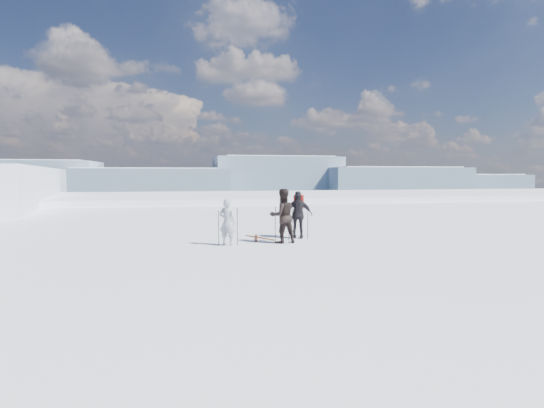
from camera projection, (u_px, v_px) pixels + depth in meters
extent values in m
plane|color=white|center=(213.00, 292.00, 71.67)|extent=(220.00, 208.01, 71.62)
cube|color=white|center=(233.00, 265.00, 41.60)|extent=(180.00, 16.00, 14.00)
plane|color=#243F53|center=(191.00, 221.00, 297.18)|extent=(820.00, 820.00, 0.00)
cube|color=slate|center=(31.00, 184.00, 438.89)|extent=(130.00, 80.00, 46.00)
cube|color=white|center=(30.00, 164.00, 437.49)|extent=(110.50, 70.00, 8.00)
cube|color=slate|center=(149.00, 188.00, 434.23)|extent=(160.00, 80.00, 38.00)
cube|color=white|center=(148.00, 172.00, 433.12)|extent=(136.00, 70.00, 8.00)
cube|color=slate|center=(276.00, 180.00, 491.47)|extent=(140.00, 80.00, 52.00)
cube|color=white|center=(276.00, 160.00, 489.87)|extent=(119.00, 70.00, 8.00)
cube|color=slate|center=(391.00, 185.00, 488.99)|extent=(160.00, 80.00, 40.00)
cube|color=white|center=(392.00, 170.00, 487.80)|extent=(136.00, 70.00, 8.00)
cube|color=slate|center=(466.00, 187.00, 542.93)|extent=(130.00, 80.00, 32.00)
cube|color=white|center=(467.00, 177.00, 542.02)|extent=(110.50, 70.00, 8.00)
cube|color=#2D2B28|center=(12.00, 287.00, 43.17)|extent=(21.55, 17.87, 14.25)
cone|color=black|center=(38.00, 229.00, 42.38)|extent=(5.60, 5.60, 10.00)
cone|color=black|center=(6.00, 230.00, 37.26)|extent=(6.16, 6.16, 11.00)
cone|color=black|center=(39.00, 232.00, 39.66)|extent=(5.60, 5.60, 10.00)
imported|color=#9A9EA8|center=(227.00, 222.00, 14.37)|extent=(0.70, 0.63, 1.60)
imported|color=black|center=(282.00, 216.00, 14.89)|extent=(1.03, 0.86, 1.92)
imported|color=black|center=(298.00, 215.00, 15.96)|extent=(1.13, 0.72, 1.79)
cube|color=red|center=(299.00, 184.00, 16.13)|extent=(0.43, 0.32, 0.52)
cylinder|color=black|center=(219.00, 228.00, 14.27)|extent=(0.02, 0.02, 1.21)
cylinder|color=black|center=(237.00, 227.00, 14.42)|extent=(0.02, 0.02, 1.28)
cylinder|color=black|center=(275.00, 225.00, 14.72)|extent=(0.02, 0.02, 1.31)
cylinder|color=black|center=(289.00, 227.00, 14.90)|extent=(0.02, 0.02, 1.16)
cylinder|color=black|center=(292.00, 223.00, 15.87)|extent=(0.02, 0.02, 1.17)
cylinder|color=black|center=(308.00, 222.00, 15.92)|extent=(0.02, 0.02, 1.23)
cube|color=black|center=(256.00, 238.00, 16.05)|extent=(0.38, 1.69, 0.03)
cube|color=black|center=(260.00, 238.00, 16.08)|extent=(0.95, 1.51, 0.03)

